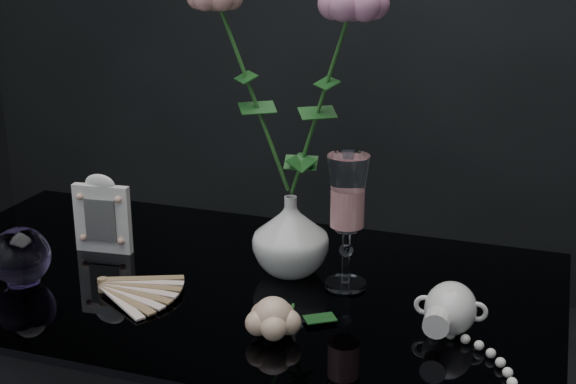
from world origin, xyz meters
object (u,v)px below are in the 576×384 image
at_px(vase, 291,235).
at_px(picture_frame, 102,213).
at_px(pearl_jar, 451,306).
at_px(paperweight, 21,256).
at_px(wine_glass, 347,222).
at_px(loose_rose, 273,317).

height_order(vase, picture_frame, picture_frame).
bearing_deg(pearl_jar, paperweight, -177.03).
height_order(wine_glass, pearl_jar, wine_glass).
xyz_separation_m(picture_frame, loose_rose, (0.37, -0.19, -0.04)).
bearing_deg(vase, wine_glass, -12.37).
distance_m(vase, wine_glass, 0.11).
xyz_separation_m(paperweight, loose_rose, (0.43, -0.03, -0.02)).
distance_m(wine_glass, paperweight, 0.50).
bearing_deg(picture_frame, pearl_jar, -14.65).
bearing_deg(wine_glass, picture_frame, -179.91).
height_order(vase, wine_glass, wine_glass).
height_order(paperweight, pearl_jar, paperweight).
xyz_separation_m(vase, loose_rose, (0.05, -0.21, -0.04)).
bearing_deg(picture_frame, vase, -2.17).
xyz_separation_m(vase, wine_glass, (0.10, -0.02, 0.04)).
distance_m(vase, paperweight, 0.42).
height_order(wine_glass, loose_rose, wine_glass).
bearing_deg(vase, picture_frame, -176.17).
distance_m(paperweight, pearl_jar, 0.65).
xyz_separation_m(loose_rose, pearl_jar, (0.22, 0.09, 0.01)).
bearing_deg(picture_frame, loose_rose, -32.33).
bearing_deg(picture_frame, wine_glass, -5.92).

